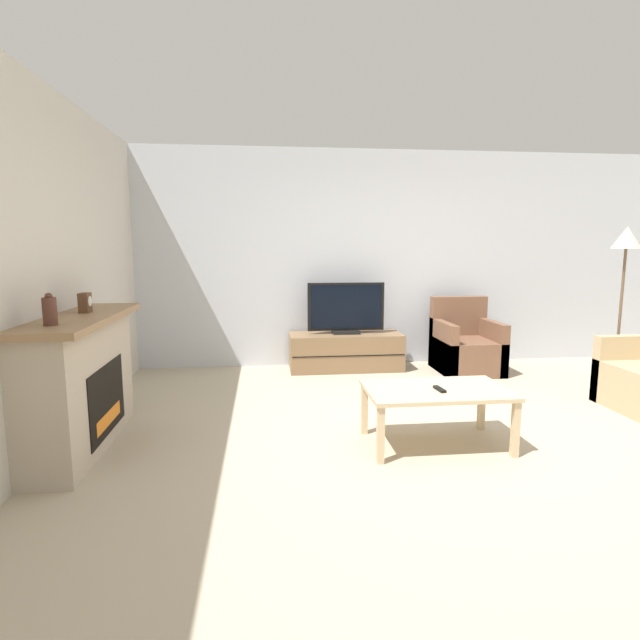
# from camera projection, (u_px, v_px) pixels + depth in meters

# --- Properties ---
(ground_plane) EXTENTS (24.00, 24.00, 0.00)m
(ground_plane) POSITION_uv_depth(u_px,v_px,m) (437.00, 436.00, 4.00)
(ground_plane) COLOR tan
(wall_back) EXTENTS (12.00, 0.06, 2.70)m
(wall_back) POSITION_uv_depth(u_px,v_px,m) (371.00, 259.00, 6.35)
(wall_back) COLOR silver
(wall_back) RESTS_ON ground
(wall_left) EXTENTS (0.06, 12.00, 2.70)m
(wall_left) POSITION_uv_depth(u_px,v_px,m) (34.00, 269.00, 3.48)
(wall_left) COLOR beige
(wall_left) RESTS_ON ground
(fireplace) EXTENTS (0.49, 1.58, 1.01)m
(fireplace) POSITION_uv_depth(u_px,v_px,m) (80.00, 381.00, 3.73)
(fireplace) COLOR #B7A893
(fireplace) RESTS_ON ground
(mantel_vase_left) EXTENTS (0.09, 0.09, 0.21)m
(mantel_vase_left) POSITION_uv_depth(u_px,v_px,m) (50.00, 310.00, 3.17)
(mantel_vase_left) COLOR #512D23
(mantel_vase_left) RESTS_ON fireplace
(mantel_clock) EXTENTS (0.08, 0.11, 0.15)m
(mantel_clock) POSITION_uv_depth(u_px,v_px,m) (85.00, 303.00, 3.80)
(mantel_clock) COLOR brown
(mantel_clock) RESTS_ON fireplace
(tv_stand) EXTENTS (1.38, 0.52, 0.45)m
(tv_stand) POSITION_uv_depth(u_px,v_px,m) (346.00, 351.00, 6.15)
(tv_stand) COLOR brown
(tv_stand) RESTS_ON ground
(tv) EXTENTS (0.94, 0.18, 0.63)m
(tv) POSITION_uv_depth(u_px,v_px,m) (346.00, 310.00, 6.08)
(tv) COLOR black
(tv) RESTS_ON tv_stand
(armchair) EXTENTS (0.70, 0.76, 0.89)m
(armchair) POSITION_uv_depth(u_px,v_px,m) (465.00, 347.00, 6.07)
(armchair) COLOR brown
(armchair) RESTS_ON ground
(coffee_table) EXTENTS (1.07, 0.65, 0.45)m
(coffee_table) POSITION_uv_depth(u_px,v_px,m) (436.00, 395.00, 3.78)
(coffee_table) COLOR #CCB289
(coffee_table) RESTS_ON ground
(remote) EXTENTS (0.06, 0.15, 0.02)m
(remote) POSITION_uv_depth(u_px,v_px,m) (440.00, 389.00, 3.72)
(remote) COLOR black
(remote) RESTS_ON coffee_table
(floor_lamp) EXTENTS (0.30, 0.30, 1.71)m
(floor_lamp) POSITION_uv_depth(u_px,v_px,m) (626.00, 253.00, 5.02)
(floor_lamp) COLOR black
(floor_lamp) RESTS_ON ground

